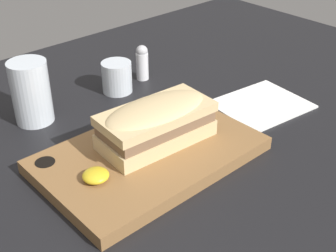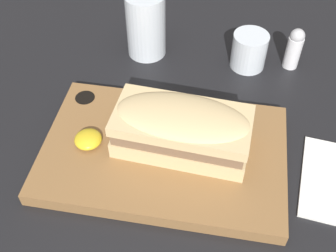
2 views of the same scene
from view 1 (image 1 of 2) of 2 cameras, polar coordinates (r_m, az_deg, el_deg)
name	(u,v)px [view 1 (image 1 of 2)]	position (r cm, az deg, el deg)	size (l,w,h in cm)	color
dining_table	(166,163)	(76.66, -0.21, -4.56)	(153.16, 111.09, 2.00)	black
serving_board	(149,155)	(75.06, -2.35, -3.52)	(34.41, 22.12, 2.22)	olive
sandwich	(157,121)	(74.38, -1.35, 0.61)	(19.03, 10.09, 7.05)	#DBBC84
mustard_dollop	(96,175)	(68.36, -8.80, -5.98)	(3.92, 3.92, 1.57)	gold
water_glass	(32,96)	(87.25, -16.28, 3.53)	(6.92, 6.92, 11.63)	silver
wine_glass	(117,79)	(95.83, -6.24, 5.76)	(6.09, 6.09, 6.34)	silver
napkin	(261,105)	(92.79, 11.31, 2.57)	(18.28, 15.83, 0.40)	white
salt_shaker	(142,62)	(100.29, -3.17, 7.80)	(2.64, 2.64, 7.65)	white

